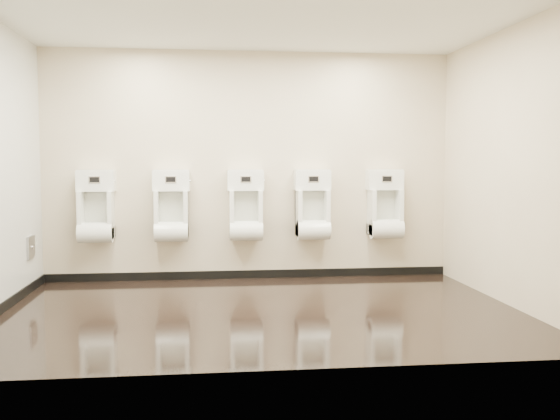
# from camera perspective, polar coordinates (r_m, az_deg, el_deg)

# --- Properties ---
(ground) EXTENTS (5.00, 3.50, 0.00)m
(ground) POSITION_cam_1_polar(r_m,az_deg,el_deg) (6.14, -1.64, -9.20)
(ground) COLOR black
(ground) RESTS_ON ground
(ceiling) EXTENTS (5.00, 3.50, 0.00)m
(ceiling) POSITION_cam_1_polar(r_m,az_deg,el_deg) (6.13, -1.70, 17.18)
(ceiling) COLOR silver
(back_wall) EXTENTS (5.00, 0.02, 2.80)m
(back_wall) POSITION_cam_1_polar(r_m,az_deg,el_deg) (7.72, -2.78, 4.05)
(back_wall) COLOR beige
(back_wall) RESTS_ON ground
(front_wall) EXTENTS (5.00, 0.02, 2.80)m
(front_wall) POSITION_cam_1_polar(r_m,az_deg,el_deg) (4.23, 0.36, 3.82)
(front_wall) COLOR beige
(front_wall) RESTS_ON ground
(right_wall) EXTENTS (0.02, 3.50, 2.80)m
(right_wall) POSITION_cam_1_polar(r_m,az_deg,el_deg) (6.67, 20.31, 3.74)
(right_wall) COLOR beige
(right_wall) RESTS_ON ground
(skirting_back) EXTENTS (5.00, 0.02, 0.10)m
(skirting_back) POSITION_cam_1_polar(r_m,az_deg,el_deg) (7.83, -2.74, -5.88)
(skirting_back) COLOR black
(skirting_back) RESTS_ON ground
(access_panel) EXTENTS (0.04, 0.25, 0.25)m
(access_panel) POSITION_cam_1_polar(r_m,az_deg,el_deg) (7.48, -21.83, -3.19)
(access_panel) COLOR #9E9EA3
(access_panel) RESTS_ON left_wall
(urinal_0) EXTENTS (0.45, 0.34, 0.84)m
(urinal_0) POSITION_cam_1_polar(r_m,az_deg,el_deg) (7.69, -16.47, -0.16)
(urinal_0) COLOR white
(urinal_0) RESTS_ON back_wall
(urinal_1) EXTENTS (0.45, 0.34, 0.84)m
(urinal_1) POSITION_cam_1_polar(r_m,az_deg,el_deg) (7.59, -9.90, -0.10)
(urinal_1) COLOR white
(urinal_1) RESTS_ON back_wall
(urinal_2) EXTENTS (0.45, 0.34, 0.84)m
(urinal_2) POSITION_cam_1_polar(r_m,az_deg,el_deg) (7.59, -3.16, -0.04)
(urinal_2) COLOR white
(urinal_2) RESTS_ON back_wall
(urinal_3) EXTENTS (0.45, 0.34, 0.84)m
(urinal_3) POSITION_cam_1_polar(r_m,az_deg,el_deg) (7.68, 3.01, 0.01)
(urinal_3) COLOR white
(urinal_3) RESTS_ON back_wall
(urinal_4) EXTENTS (0.45, 0.34, 0.84)m
(urinal_4) POSITION_cam_1_polar(r_m,az_deg,el_deg) (7.88, 9.60, 0.07)
(urinal_4) COLOR white
(urinal_4) RESTS_ON back_wall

